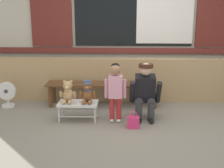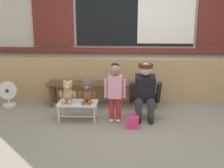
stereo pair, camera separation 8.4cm
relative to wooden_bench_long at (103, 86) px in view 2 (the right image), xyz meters
name	(u,v)px [view 2 (the right image)]	position (x,y,z in m)	size (l,w,h in m)	color
ground_plane	(135,127)	(0.58, -1.06, -0.37)	(60.00, 60.00, 0.00)	gray
brick_low_wall	(134,80)	(0.58, 0.37, 0.05)	(7.96, 0.25, 0.85)	tan
shop_facade	(135,16)	(0.59, 0.88, 1.27)	(8.12, 0.26, 3.26)	#B7B2A3
wooden_bench_long	(103,86)	(0.00, 0.00, 0.00)	(2.10, 0.40, 0.44)	brown
small_display_bench	(78,104)	(-0.35, -0.77, -0.11)	(0.64, 0.36, 0.30)	silver
teddy_bear_plain	(68,92)	(-0.51, -0.77, 0.09)	(0.28, 0.26, 0.36)	tan
teddy_bear_with_hat	(87,92)	(-0.19, -0.77, 0.10)	(0.28, 0.27, 0.36)	brown
child_standing	(115,86)	(0.26, -0.82, 0.22)	(0.35, 0.18, 0.96)	#B7282D
adult_crouching	(145,91)	(0.75, -0.69, 0.11)	(0.50, 0.49, 0.95)	#333338
handbag_on_ground	(133,122)	(0.54, -1.08, -0.28)	(0.18, 0.11, 0.27)	#E53370
floor_fan	(8,94)	(-1.77, -0.15, -0.13)	(0.34, 0.24, 0.48)	silver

